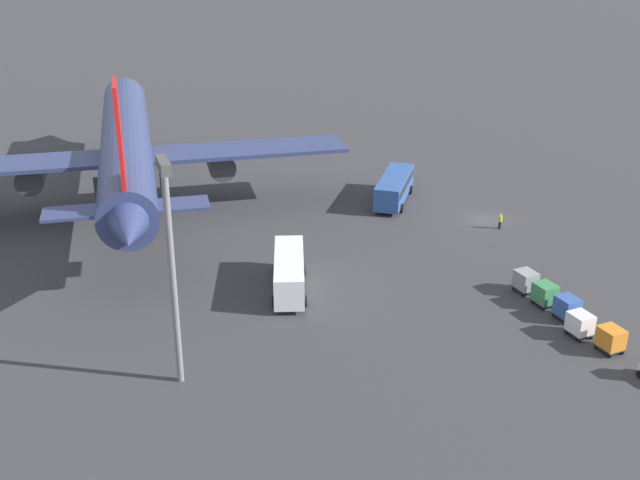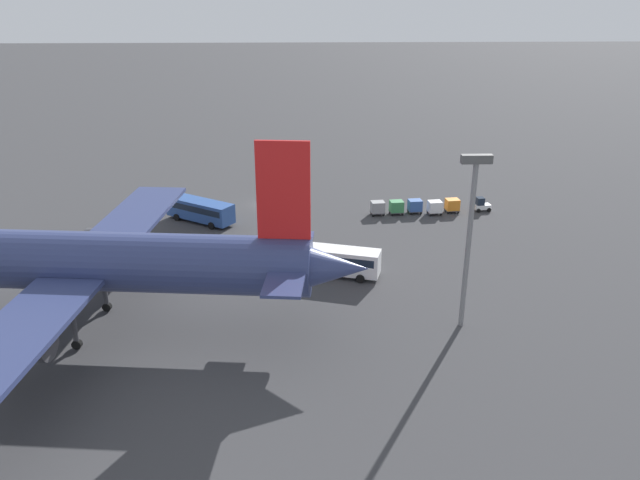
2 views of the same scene
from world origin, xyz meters
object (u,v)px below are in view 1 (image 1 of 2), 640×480
shuttle_bus_near (394,186)px  worker_person (500,221)px  cargo_cart_green (545,293)px  cargo_cart_grey (526,280)px  shuttle_bus_far (289,271)px  cargo_cart_white (580,323)px  cargo_cart_blue (567,307)px  cargo_cart_orange (611,338)px  airplane (126,148)px

shuttle_bus_near → worker_person: bearing=-112.7°
cargo_cart_green → cargo_cart_grey: same height
shuttle_bus_far → cargo_cart_white: (-15.70, -20.12, -0.78)m
shuttle_bus_far → cargo_cart_blue: bearing=-105.1°
worker_person → cargo_cart_orange: (-25.24, 4.92, 0.32)m
cargo_cart_orange → cargo_cart_blue: (5.59, 0.16, 0.00)m
cargo_cart_orange → cargo_cart_green: bearing=3.7°
cargo_cart_orange → worker_person: bearing=-11.0°
cargo_cart_white → cargo_cart_grey: bearing=-0.9°
cargo_cart_white → cargo_cart_green: 5.60m
cargo_cart_orange → cargo_cart_blue: size_ratio=1.00×
cargo_cart_grey → worker_person: bearing=-21.9°
airplane → cargo_cart_green: 48.63m
cargo_cart_grey → shuttle_bus_near: bearing=4.2°
cargo_cart_green → worker_person: bearing=-18.0°
shuttle_bus_near → airplane: bearing=108.6°
cargo_cart_white → cargo_cart_blue: (2.79, -0.70, 0.00)m
shuttle_bus_near → cargo_cart_white: 33.95m
cargo_cart_green → cargo_cart_orange: bearing=-176.3°
cargo_cart_orange → cargo_cart_green: (8.38, 0.54, 0.00)m
shuttle_bus_far → cargo_cart_orange: shuttle_bus_far is taller
airplane → cargo_cart_grey: (-33.62, -31.49, -5.96)m
airplane → cargo_cart_blue: 51.00m
airplane → shuttle_bus_far: 29.06m
airplane → cargo_cart_white: (-42.00, -31.36, -5.96)m
cargo_cart_blue → cargo_cart_green: same height
cargo_cart_orange → cargo_cart_green: same height
cargo_cart_blue → cargo_cart_green: size_ratio=1.00×
cargo_cart_green → shuttle_bus_near: bearing=4.2°
shuttle_bus_far → worker_person: (6.74, -25.91, -1.10)m
shuttle_bus_near → worker_person: 13.75m
shuttle_bus_far → cargo_cart_grey: bearing=-93.2°
airplane → cargo_cart_orange: 55.50m
shuttle_bus_near → cargo_cart_white: (-33.90, -1.75, -0.70)m
shuttle_bus_near → cargo_cart_orange: (-36.69, -2.61, -0.70)m
shuttle_bus_near → shuttle_bus_far: bearing=168.6°
shuttle_bus_far → cargo_cart_blue: shuttle_bus_far is taller
shuttle_bus_far → worker_person: shuttle_bus_far is taller
worker_person → cargo_cart_grey: (-14.06, 5.66, 0.32)m
cargo_cart_white → cargo_cart_grey: size_ratio=1.00×
worker_person → cargo_cart_grey: bearing=158.1°
shuttle_bus_far → worker_person: size_ratio=6.00×
cargo_cart_green → cargo_cart_white: bearing=176.7°
shuttle_bus_near → cargo_cart_blue: bearing=-141.6°
airplane → shuttle_bus_near: 31.15m
airplane → cargo_cart_grey: 46.45m
airplane → cargo_cart_blue: airplane is taller
cargo_cart_blue → airplane: bearing=39.3°
cargo_cart_orange → shuttle_bus_near: bearing=4.1°
shuttle_bus_near → worker_person: (-11.45, -7.54, -1.03)m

